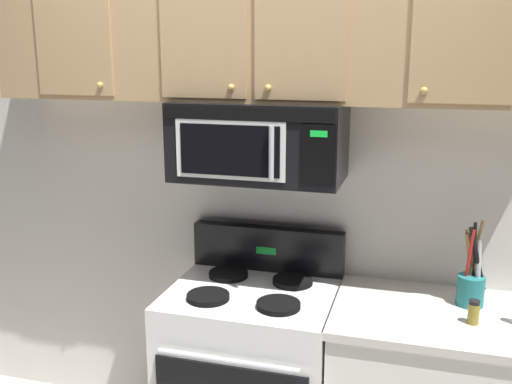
# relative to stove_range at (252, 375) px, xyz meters

# --- Properties ---
(back_wall) EXTENTS (5.20, 0.10, 2.70)m
(back_wall) POSITION_rel_stove_range_xyz_m (0.00, 0.37, 0.88)
(back_wall) COLOR silver
(back_wall) RESTS_ON ground_plane
(stove_range) EXTENTS (0.76, 0.69, 1.12)m
(stove_range) POSITION_rel_stove_range_xyz_m (0.00, 0.00, 0.00)
(stove_range) COLOR white
(stove_range) RESTS_ON ground_plane
(over_range_microwave) EXTENTS (0.76, 0.43, 0.35)m
(over_range_microwave) POSITION_rel_stove_range_xyz_m (-0.00, 0.12, 1.11)
(over_range_microwave) COLOR black
(upper_cabinets) EXTENTS (2.50, 0.36, 0.55)m
(upper_cabinets) POSITION_rel_stove_range_xyz_m (-0.00, 0.15, 1.56)
(upper_cabinets) COLOR tan
(utensil_crock_teal) EXTENTS (0.12, 0.11, 0.38)m
(utensil_crock_teal) POSITION_rel_stove_range_xyz_m (0.95, 0.12, 0.53)
(utensil_crock_teal) COLOR teal
(utensil_crock_teal) RESTS_ON counter_segment
(spice_jar) EXTENTS (0.05, 0.05, 0.10)m
(spice_jar) POSITION_rel_stove_range_xyz_m (0.95, -0.07, 0.48)
(spice_jar) COLOR olive
(spice_jar) RESTS_ON counter_segment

